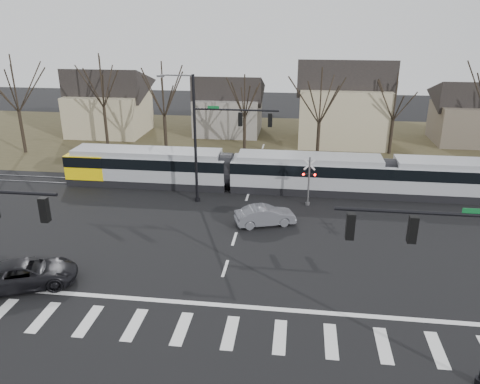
# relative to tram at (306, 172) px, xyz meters

# --- Properties ---
(ground) EXTENTS (140.00, 140.00, 0.00)m
(ground) POSITION_rel_tram_xyz_m (-4.83, -16.00, -1.74)
(ground) COLOR black
(grass_verge) EXTENTS (140.00, 28.00, 0.01)m
(grass_verge) POSITION_rel_tram_xyz_m (-4.83, 16.00, -1.74)
(grass_verge) COLOR #38331E
(grass_verge) RESTS_ON ground
(crosswalk) EXTENTS (27.00, 2.60, 0.01)m
(crosswalk) POSITION_rel_tram_xyz_m (-4.83, -20.00, -1.74)
(crosswalk) COLOR silver
(crosswalk) RESTS_ON ground
(stop_line) EXTENTS (28.00, 0.35, 0.01)m
(stop_line) POSITION_rel_tram_xyz_m (-4.83, -17.80, -1.74)
(stop_line) COLOR silver
(stop_line) RESTS_ON ground
(lane_dashes) EXTENTS (0.18, 30.00, 0.01)m
(lane_dashes) POSITION_rel_tram_xyz_m (-4.83, -0.00, -1.74)
(lane_dashes) COLOR silver
(lane_dashes) RESTS_ON ground
(rail_pair) EXTENTS (90.00, 1.52, 0.06)m
(rail_pair) POSITION_rel_tram_xyz_m (-4.83, -0.20, -1.71)
(rail_pair) COLOR #59595E
(rail_pair) RESTS_ON ground
(tram) EXTENTS (42.23, 3.14, 3.20)m
(tram) POSITION_rel_tram_xyz_m (0.00, 0.00, 0.00)
(tram) COLOR gray
(tram) RESTS_ON ground
(sedan) EXTENTS (4.28, 5.32, 1.44)m
(sedan) POSITION_rel_tram_xyz_m (-2.93, -7.41, -1.03)
(sedan) COLOR #5B5C63
(sedan) RESTS_ON ground
(suv) EXTENTS (6.48, 7.34, 1.54)m
(suv) POSITION_rel_tram_xyz_m (-15.62, -17.32, -0.98)
(suv) COLOR black
(suv) RESTS_ON ground
(signal_pole_near_right) EXTENTS (6.72, 0.44, 8.00)m
(signal_pole_near_right) POSITION_rel_tram_xyz_m (5.29, -22.00, 3.42)
(signal_pole_near_right) COLOR black
(signal_pole_near_right) RESTS_ON ground
(signal_pole_far) EXTENTS (9.28, 0.44, 10.20)m
(signal_pole_far) POSITION_rel_tram_xyz_m (-7.24, -3.50, 3.96)
(signal_pole_far) COLOR black
(signal_pole_far) RESTS_ON ground
(rail_crossing_signal) EXTENTS (1.08, 0.36, 4.00)m
(rail_crossing_signal) POSITION_rel_tram_xyz_m (0.17, -3.21, 0.14)
(rail_crossing_signal) COLOR #59595B
(rail_crossing_signal) RESTS_ON ground
(tree_row) EXTENTS (59.20, 7.20, 10.00)m
(tree_row) POSITION_rel_tram_xyz_m (-2.83, 10.00, 3.26)
(tree_row) COLOR black
(tree_row) RESTS_ON ground
(house_a) EXTENTS (9.72, 8.64, 8.60)m
(house_a) POSITION_rel_tram_xyz_m (-24.83, 18.00, 2.72)
(house_a) COLOR tan
(house_a) RESTS_ON ground
(house_b) EXTENTS (8.64, 7.56, 7.65)m
(house_b) POSITION_rel_tram_xyz_m (-9.83, 20.00, 2.23)
(house_b) COLOR gray
(house_b) RESTS_ON ground
(house_c) EXTENTS (10.80, 8.64, 10.10)m
(house_c) POSITION_rel_tram_xyz_m (4.17, 17.00, 3.49)
(house_c) COLOR tan
(house_c) RESTS_ON ground
(house_d) EXTENTS (8.64, 7.56, 7.65)m
(house_d) POSITION_rel_tram_xyz_m (19.17, 19.00, 2.23)
(house_d) COLOR brown
(house_d) RESTS_ON ground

